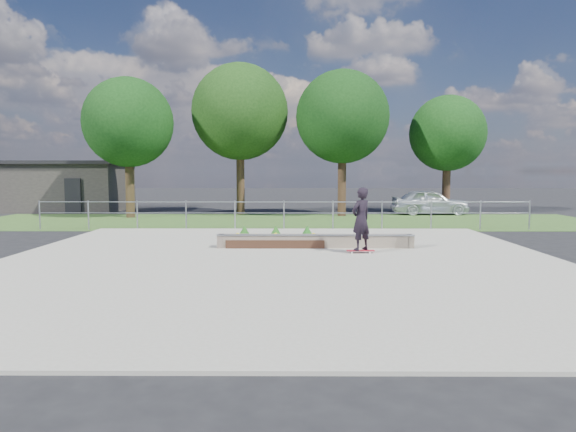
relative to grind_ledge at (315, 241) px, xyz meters
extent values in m
plane|color=black|center=(-1.03, -2.29, -0.26)|extent=(120.00, 120.00, 0.00)
cube|color=#2F4F1F|center=(-1.03, 8.71, -0.25)|extent=(30.00, 8.00, 0.02)
cube|color=gray|center=(-1.03, -2.29, -0.23)|extent=(15.00, 15.00, 0.06)
cylinder|color=#9A9DA3|center=(-11.03, 5.21, 0.34)|extent=(0.06, 0.06, 1.20)
cylinder|color=#9A9DA2|center=(-9.03, 5.21, 0.34)|extent=(0.06, 0.06, 1.20)
cylinder|color=gray|center=(-7.03, 5.21, 0.34)|extent=(0.06, 0.06, 1.20)
cylinder|color=gray|center=(-5.03, 5.21, 0.34)|extent=(0.06, 0.06, 1.20)
cylinder|color=#9C9EA5|center=(-3.03, 5.21, 0.34)|extent=(0.06, 0.06, 1.20)
cylinder|color=gray|center=(-1.03, 5.21, 0.34)|extent=(0.06, 0.06, 1.20)
cylinder|color=gray|center=(0.97, 5.21, 0.34)|extent=(0.06, 0.06, 1.20)
cylinder|color=gray|center=(2.97, 5.21, 0.34)|extent=(0.06, 0.06, 1.20)
cylinder|color=gray|center=(4.97, 5.21, 0.34)|extent=(0.06, 0.06, 1.20)
cylinder|color=#9A9EA3|center=(6.97, 5.21, 0.34)|extent=(0.06, 0.06, 1.20)
cylinder|color=gray|center=(8.97, 5.21, 0.34)|extent=(0.06, 0.06, 1.20)
cylinder|color=#979B9F|center=(-1.03, 5.21, 0.89)|extent=(20.00, 0.04, 0.04)
cylinder|color=gray|center=(-1.03, 5.21, 0.44)|extent=(20.00, 0.04, 0.04)
cube|color=#292725|center=(-15.03, 15.71, 1.14)|extent=(8.00, 5.00, 2.80)
cube|color=black|center=(-15.03, 15.71, 2.64)|extent=(8.40, 5.40, 0.20)
cube|color=black|center=(-13.03, 13.16, 0.74)|extent=(0.90, 0.10, 2.00)
cylinder|color=#2F2113|center=(-9.03, 10.71, 1.20)|extent=(0.44, 0.44, 2.93)
sphere|color=black|center=(-9.03, 10.71, 4.61)|extent=(4.55, 4.55, 4.55)
cylinder|color=#372316|center=(-3.53, 12.71, 1.42)|extent=(0.44, 0.44, 3.38)
sphere|color=black|center=(-3.53, 12.71, 5.36)|extent=(5.25, 5.25, 5.25)
cylinder|color=black|center=(1.97, 11.71, 1.31)|extent=(0.44, 0.44, 3.15)
sphere|color=black|center=(1.97, 11.71, 4.99)|extent=(4.90, 4.90, 4.90)
cylinder|color=#362115|center=(7.97, 13.21, 1.09)|extent=(0.44, 0.44, 2.70)
sphere|color=black|center=(7.97, 13.21, 4.24)|extent=(4.20, 4.20, 4.20)
cube|color=#6A5D4E|center=(0.00, 0.00, 0.00)|extent=(6.00, 0.40, 0.40)
cylinder|color=gray|center=(0.00, -0.20, 0.20)|extent=(6.00, 0.06, 0.06)
cube|color=brown|center=(-2.90, 0.00, 0.00)|extent=(0.15, 0.42, 0.40)
cube|color=brown|center=(2.90, 0.00, 0.00)|extent=(0.15, 0.42, 0.40)
cube|color=black|center=(-1.23, 0.35, -0.08)|extent=(3.00, 1.20, 0.25)
sphere|color=yellow|center=(-2.43, 0.45, 0.13)|extent=(0.14, 0.14, 0.14)
sphere|color=yellow|center=(-1.83, 0.25, 0.13)|extent=(0.14, 0.14, 0.14)
sphere|color=yellow|center=(-1.23, 0.45, 0.13)|extent=(0.14, 0.14, 0.14)
sphere|color=yellow|center=(-0.63, 0.25, 0.13)|extent=(0.14, 0.14, 0.14)
sphere|color=yellow|center=(-0.03, 0.45, 0.13)|extent=(0.14, 0.14, 0.14)
cone|color=#1A4B15|center=(-2.23, 0.60, 0.23)|extent=(0.44, 0.44, 0.36)
cone|color=#1B4E16|center=(-1.23, 0.60, 0.23)|extent=(0.44, 0.44, 0.36)
cone|color=#174F16|center=(-0.23, 0.60, 0.23)|extent=(0.44, 0.44, 0.36)
cylinder|color=silver|center=(0.99, -1.16, -0.18)|extent=(0.05, 0.03, 0.05)
cylinder|color=silver|center=(0.99, -0.98, -0.18)|extent=(0.05, 0.03, 0.05)
cylinder|color=white|center=(1.51, -1.16, -0.18)|extent=(0.05, 0.03, 0.05)
cylinder|color=white|center=(1.51, -0.98, -0.18)|extent=(0.05, 0.03, 0.05)
cylinder|color=#949499|center=(0.99, -1.07, -0.15)|extent=(0.02, 0.18, 0.02)
cylinder|color=#ABABB0|center=(1.51, -1.07, -0.15)|extent=(0.02, 0.18, 0.02)
cube|color=maroon|center=(1.25, -1.07, -0.13)|extent=(0.80, 0.21, 0.02)
imported|color=black|center=(1.25, -1.07, 0.78)|extent=(0.78, 0.74, 1.80)
imported|color=silver|center=(6.93, 12.69, 0.44)|extent=(4.17, 1.74, 1.41)
camera|label=1|loc=(-0.75, -15.62, 2.13)|focal=32.00mm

